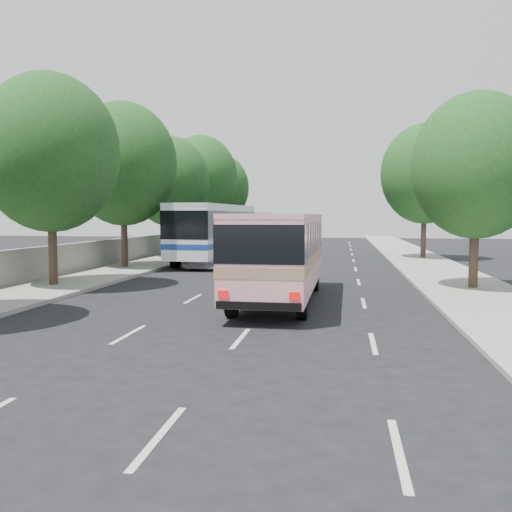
% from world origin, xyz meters
% --- Properties ---
extents(ground, '(120.00, 120.00, 0.00)m').
position_xyz_m(ground, '(0.00, 0.00, 0.00)').
color(ground, black).
rests_on(ground, ground).
extents(sidewalk_left, '(4.00, 90.00, 0.15)m').
position_xyz_m(sidewalk_left, '(-8.50, 20.00, 0.07)').
color(sidewalk_left, '#9E998E').
rests_on(sidewalk_left, ground).
extents(sidewalk_right, '(4.00, 90.00, 0.12)m').
position_xyz_m(sidewalk_right, '(8.50, 20.00, 0.06)').
color(sidewalk_right, '#9E998E').
rests_on(sidewalk_right, ground).
extents(low_wall, '(0.30, 90.00, 1.50)m').
position_xyz_m(low_wall, '(-10.30, 20.00, 0.90)').
color(low_wall, '#9E998E').
rests_on(low_wall, sidewalk_left).
extents(tree_left_b, '(5.70, 5.70, 8.88)m').
position_xyz_m(tree_left_b, '(-8.42, 5.94, 5.82)').
color(tree_left_b, '#38281E').
rests_on(tree_left_b, ground).
extents(tree_left_c, '(6.00, 6.00, 9.35)m').
position_xyz_m(tree_left_c, '(-8.62, 13.94, 6.12)').
color(tree_left_c, '#38281E').
rests_on(tree_left_c, ground).
extents(tree_left_d, '(5.52, 5.52, 8.60)m').
position_xyz_m(tree_left_d, '(-8.52, 21.94, 5.63)').
color(tree_left_d, '#38281E').
rests_on(tree_left_d, ground).
extents(tree_left_e, '(6.30, 6.30, 9.82)m').
position_xyz_m(tree_left_e, '(-8.42, 29.94, 6.43)').
color(tree_left_e, '#38281E').
rests_on(tree_left_e, ground).
extents(tree_left_f, '(5.88, 5.88, 9.16)m').
position_xyz_m(tree_left_f, '(-8.62, 37.94, 6.00)').
color(tree_left_f, '#38281E').
rests_on(tree_left_f, ground).
extents(tree_right_near, '(5.10, 5.10, 7.95)m').
position_xyz_m(tree_right_near, '(8.78, 7.94, 5.20)').
color(tree_right_near, '#38281E').
rests_on(tree_right_near, ground).
extents(tree_right_far, '(6.00, 6.00, 9.35)m').
position_xyz_m(tree_right_far, '(9.08, 23.94, 6.12)').
color(tree_right_far, '#38281E').
rests_on(tree_right_far, ground).
extents(pink_bus, '(2.54, 9.66, 3.08)m').
position_xyz_m(pink_bus, '(1.30, 4.00, 1.91)').
color(pink_bus, pink).
rests_on(pink_bus, ground).
extents(pink_taxi, '(1.78, 3.98, 1.33)m').
position_xyz_m(pink_taxi, '(0.45, 7.19, 0.66)').
color(pink_taxi, '#E4137C').
rests_on(pink_taxi, ground).
extents(white_pickup, '(2.48, 5.38, 1.52)m').
position_xyz_m(white_pickup, '(-4.16, 16.07, 0.76)').
color(white_pickup, white).
rests_on(white_pickup, ground).
extents(tour_coach_front, '(3.15, 12.48, 3.71)m').
position_xyz_m(tour_coach_front, '(-4.66, 19.11, 2.23)').
color(tour_coach_front, white).
rests_on(tour_coach_front, ground).
extents(tour_coach_rear, '(3.06, 11.14, 3.30)m').
position_xyz_m(tour_coach_rear, '(-4.50, 33.91, 1.98)').
color(tour_coach_rear, silver).
rests_on(tour_coach_rear, ground).
extents(taxi_roof_sign, '(0.56, 0.21, 0.18)m').
position_xyz_m(taxi_roof_sign, '(0.45, 7.19, 1.42)').
color(taxi_roof_sign, silver).
rests_on(taxi_roof_sign, pink_taxi).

